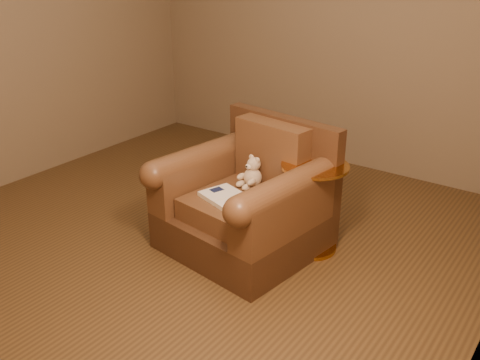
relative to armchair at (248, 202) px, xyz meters
The scene contains 5 objects.
floor 0.52m from the armchair, 161.93° to the right, with size 4.00×4.00×0.00m, color #53391C.
armchair is the anchor object (origin of this frame).
teddy_bear 0.19m from the armchair, 112.16° to the left, with size 0.16×0.19×0.23m.
guidebook 0.23m from the armchair, 94.26° to the right, with size 0.46×0.35×0.03m.
side_table 0.45m from the armchair, 28.78° to the left, with size 0.46×0.46×0.64m.
Camera 1 is at (2.29, -2.63, 1.97)m, focal length 40.00 mm.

